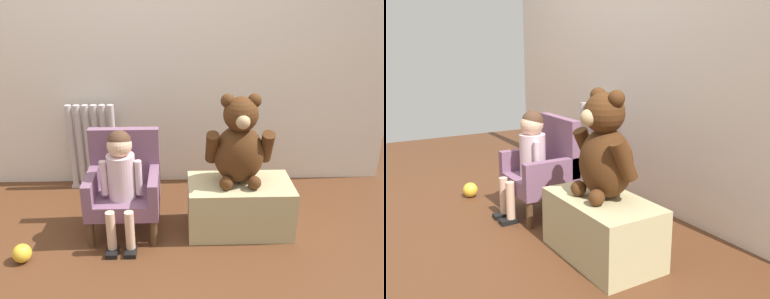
% 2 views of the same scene
% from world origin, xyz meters
% --- Properties ---
extents(ground_plane, '(6.00, 6.00, 0.00)m').
position_xyz_m(ground_plane, '(0.00, 0.00, 0.00)').
color(ground_plane, '#502D19').
extents(back_wall, '(3.80, 0.05, 2.40)m').
position_xyz_m(back_wall, '(0.00, 1.12, 1.20)').
color(back_wall, beige).
rests_on(back_wall, ground_plane).
extents(radiator, '(0.37, 0.05, 0.67)m').
position_xyz_m(radiator, '(-0.38, 0.99, 0.33)').
color(radiator, '#B5ABAC').
rests_on(radiator, ground_plane).
extents(child_armchair, '(0.45, 0.38, 0.65)m').
position_xyz_m(child_armchair, '(-0.08, 0.40, 0.31)').
color(child_armchair, '#755069').
rests_on(child_armchair, ground_plane).
extents(child_figure, '(0.25, 0.35, 0.71)m').
position_xyz_m(child_figure, '(-0.08, 0.29, 0.46)').
color(child_figure, beige).
rests_on(child_figure, ground_plane).
extents(low_bench, '(0.66, 0.38, 0.33)m').
position_xyz_m(low_bench, '(0.66, 0.36, 0.17)').
color(low_bench, tan).
rests_on(low_bench, ground_plane).
extents(large_teddy_bear, '(0.42, 0.29, 0.57)m').
position_xyz_m(large_teddy_bear, '(0.64, 0.38, 0.58)').
color(large_teddy_bear, '#452611').
rests_on(large_teddy_bear, low_bench).
extents(toy_ball, '(0.11, 0.11, 0.11)m').
position_xyz_m(toy_ball, '(-0.65, 0.05, 0.06)').
color(toy_ball, gold).
rests_on(toy_ball, ground_plane).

